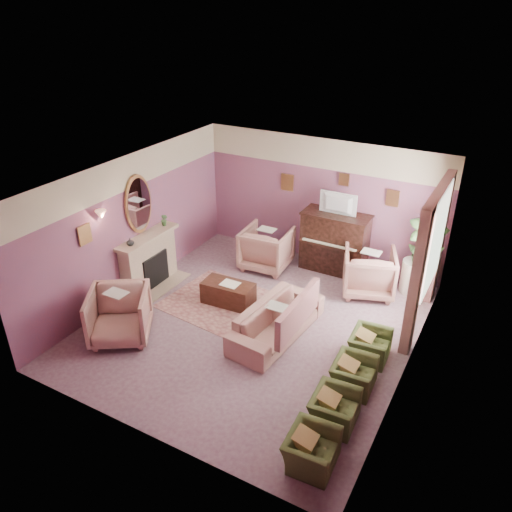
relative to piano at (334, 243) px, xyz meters
The scene contains 48 objects.
floor 2.80m from the piano, 100.57° to the right, with size 5.50×6.00×0.01m, color slate.
ceiling 3.47m from the piano, 100.57° to the right, with size 5.50×6.00×0.01m, color #EDE6CD.
wall_back 0.96m from the piano, 147.38° to the left, with size 5.50×0.02×2.80m, color #69476A.
wall_front 5.75m from the piano, 95.03° to the right, with size 5.50×0.02×2.80m, color #69476A.
wall_left 4.28m from the piano, 140.49° to the right, with size 0.02×6.00×2.80m, color #69476A.
wall_right 3.58m from the piano, 49.98° to the right, with size 0.02×6.00×2.80m, color #69476A.
picture_rail_band 1.92m from the piano, 148.20° to the left, with size 5.50×0.01×0.65m, color beige.
stripe_panel 2.66m from the piano, 31.69° to the right, with size 0.01×3.00×2.15m, color #AFC6A1.
fireplace_surround 3.96m from the piano, 141.25° to the right, with size 0.30×1.40×1.10m, color tan.
fireplace_inset 3.89m from the piano, 140.33° to the right, with size 0.18×0.72×0.68m, color black.
fire_ember 3.88m from the piano, 139.95° to the right, with size 0.06×0.54×0.10m, color #E5400D.
mantel_shelf 3.97m from the piano, 140.98° to the right, with size 0.40×1.55×0.07m, color tan.
hearth 3.86m from the piano, 139.37° to the right, with size 0.55×1.50×0.02m, color tan.
mirror_frame 4.21m from the piano, 142.22° to the right, with size 0.04×0.72×1.20m, color #B5834C.
mirror_glass 4.19m from the piano, 142.01° to the right, with size 0.01×0.60×1.06m, color silver.
sconce_shade 4.90m from the piano, 131.47° to the right, with size 0.20×0.20×0.16m, color #E69472.
piano is the anchor object (origin of this frame).
piano_keyshelf 0.36m from the piano, 90.00° to the right, with size 1.30×0.12×0.06m, color black.
piano_keys 0.37m from the piano, 90.00° to the right, with size 1.20×0.08×0.02m, color beige.
piano_top 0.66m from the piano, ahead, with size 1.45×0.65×0.04m, color black.
television 0.95m from the piano, 90.00° to the right, with size 0.80×0.12×0.48m, color black.
print_back_left 1.71m from the piano, 167.85° to the left, with size 0.30×0.03×0.38m, color #B5834C.
print_back_right 1.57m from the piano, 14.93° to the left, with size 0.26×0.03×0.34m, color #B5834C.
print_back_mid 1.38m from the piano, 90.00° to the left, with size 0.22×0.03×0.26m, color #B5834C.
print_left_wall 5.15m from the piano, 129.60° to the right, with size 0.03×0.28×0.36m, color #B5834C.
window_blind 2.69m from the piano, 27.19° to the right, with size 0.03×1.40×1.80m, color silver.
curtain_left 3.02m from the piano, 44.04° to the right, with size 0.16×0.34×2.60m, color #9E5D5E.
curtain_right 2.23m from the piano, ahead, with size 0.16×0.34×2.60m, color #9E5D5E.
pelmet 3.07m from the piano, 28.06° to the right, with size 0.16×2.20×0.16m, color #9E5D5E.
mantel_plant 3.67m from the piano, 147.67° to the right, with size 0.16×0.16×0.28m, color #395F2D.
mantel_vase 4.30m from the piano, 135.67° to the right, with size 0.16×0.16×0.16m, color beige.
area_rug 2.74m from the piano, 117.14° to the right, with size 2.50×1.80×0.01m, color #9F665F.
coffee_table 2.67m from the piano, 119.65° to the right, with size 1.00×0.50×0.45m, color #3B1D13.
table_paper 2.62m from the piano, 118.70° to the right, with size 0.35×0.28×0.01m, color white.
sofa 2.77m from the piano, 90.04° to the right, with size 0.70×2.09×0.84m, color tan.
sofa_throw 2.79m from the piano, 81.79° to the right, with size 0.11×1.58×0.58m, color #9E5D5E.
floral_armchair_left 1.48m from the piano, 155.51° to the right, with size 0.99×0.99×1.03m, color tan.
floral_armchair_right 1.13m from the piano, 30.45° to the right, with size 0.99×0.99×1.03m, color tan.
floral_armchair_front 4.79m from the piano, 119.77° to the right, with size 0.99×0.99×1.03m, color tan.
olive_chair_a 5.29m from the piano, 71.96° to the right, with size 0.50×0.71×0.62m, color #4A5A2A.
olive_chair_b 4.51m from the piano, 68.72° to the right, with size 0.50×0.71×0.62m, color #4A5A2A.
olive_chair_c 3.77m from the piano, 64.17° to the right, with size 0.50×0.71×0.62m, color #4A5A2A.
olive_chair_d 3.05m from the piano, 57.41° to the right, with size 0.50×0.71×0.62m, color #4A5A2A.
side_table 1.80m from the piano, ahead, with size 0.52×0.52×0.70m, color beige.
side_plant_big 1.79m from the piano, ahead, with size 0.30×0.30×0.34m, color #395F2D.
side_plant_small 1.91m from the piano, ahead, with size 0.16×0.16×0.28m, color #395F2D.
palm_pot 1.98m from the piano, ahead, with size 0.34×0.34×0.34m, color #8E5E44.
palm_plant 1.97m from the piano, ahead, with size 0.76×0.76×1.44m, color #395F2D.
Camera 1 is at (3.69, -6.64, 5.41)m, focal length 35.00 mm.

